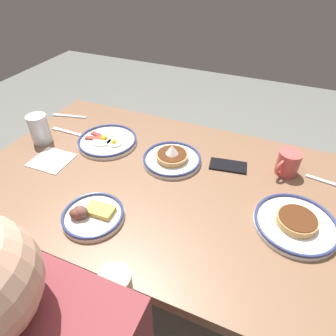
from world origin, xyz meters
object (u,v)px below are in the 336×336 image
object	(u,v)px
plate_center_pancakes	(107,141)
fork_near	(69,116)
paper_napkin	(52,160)
drinking_glass	(40,130)
cell_phone	(228,166)
coffee_mug	(288,163)
fork_far	(69,132)
plate_far_side	(91,215)
plate_near_main	(172,158)
plate_far_companion	(296,223)

from	to	relation	value
plate_center_pancakes	fork_near	bearing A→B (deg)	-22.72
plate_center_pancakes	paper_napkin	xyz separation A→B (m)	(0.14, 0.20, -0.01)
drinking_glass	fork_near	size ratio (longest dim) A/B	0.71
cell_phone	drinking_glass	bearing A→B (deg)	1.08
coffee_mug	paper_napkin	bearing A→B (deg)	18.27
plate_center_pancakes	coffee_mug	world-z (taller)	coffee_mug
drinking_glass	cell_phone	world-z (taller)	drinking_glass
drinking_glass	fork_far	xyz separation A→B (m)	(-0.06, -0.10, -0.05)
fork_near	fork_far	world-z (taller)	same
plate_far_side	fork_near	bearing A→B (deg)	-46.30
plate_near_main	fork_far	world-z (taller)	plate_near_main
plate_far_companion	fork_far	bearing A→B (deg)	-9.70
coffee_mug	paper_napkin	world-z (taller)	coffee_mug
coffee_mug	plate_far_companion	bearing A→B (deg)	101.93
plate_near_main	cell_phone	bearing A→B (deg)	-165.10
plate_far_side	fork_near	xyz separation A→B (m)	(0.50, -0.52, -0.01)
cell_phone	fork_near	xyz separation A→B (m)	(0.84, -0.08, -0.00)
plate_far_companion	paper_napkin	size ratio (longest dim) A/B	1.72
coffee_mug	fork_near	size ratio (longest dim) A/B	0.61
plate_center_pancakes	drinking_glass	world-z (taller)	drinking_glass
plate_far_side	cell_phone	world-z (taller)	plate_far_side
cell_phone	paper_napkin	distance (m)	0.71
plate_far_companion	plate_near_main	bearing A→B (deg)	-18.00
drinking_glass	cell_phone	xyz separation A→B (m)	(-0.80, -0.14, -0.05)
plate_far_side	paper_napkin	size ratio (longest dim) A/B	1.34
cell_phone	coffee_mug	bearing A→B (deg)	-176.29
plate_far_side	fork_far	size ratio (longest dim) A/B	1.06
plate_far_side	drinking_glass	world-z (taller)	drinking_glass
fork_near	plate_far_companion	bearing A→B (deg)	164.90
cell_phone	paper_napkin	size ratio (longest dim) A/B	0.96
plate_far_side	drinking_glass	bearing A→B (deg)	-32.44
paper_napkin	drinking_glass	bearing A→B (deg)	-37.17
plate_far_companion	drinking_glass	bearing A→B (deg)	-3.80
plate_center_pancakes	paper_napkin	bearing A→B (deg)	54.09
drinking_glass	paper_napkin	xyz separation A→B (m)	(-0.13, 0.10, -0.05)
plate_far_side	cell_phone	size ratio (longest dim) A/B	1.39
plate_center_pancakes	paper_napkin	distance (m)	0.24
plate_far_side	paper_napkin	bearing A→B (deg)	-30.42
drinking_glass	plate_far_companion	bearing A→B (deg)	176.20
plate_center_pancakes	coffee_mug	distance (m)	0.75
plate_far_companion	cell_phone	world-z (taller)	plate_far_companion
plate_far_companion	paper_napkin	bearing A→B (deg)	1.70
cell_phone	paper_napkin	world-z (taller)	cell_phone
paper_napkin	fork_far	world-z (taller)	fork_far
drinking_glass	fork_near	bearing A→B (deg)	-80.94
plate_near_main	plate_far_side	world-z (taller)	plate_near_main
plate_far_companion	drinking_glass	world-z (taller)	drinking_glass
plate_near_main	paper_napkin	xyz separation A→B (m)	(0.45, 0.18, -0.02)
fork_far	paper_napkin	bearing A→B (deg)	109.16
cell_phone	plate_far_side	bearing A→B (deg)	42.91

